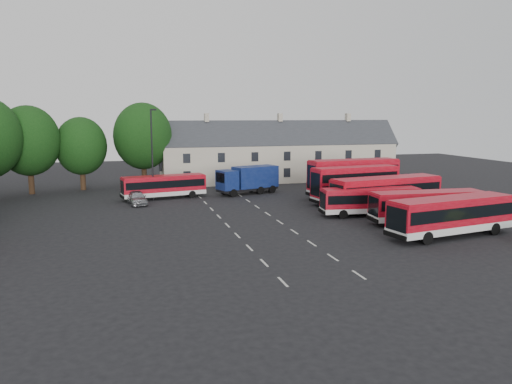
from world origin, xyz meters
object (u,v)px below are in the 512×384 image
(bus_dd_south, at_px, (355,182))
(lamppost, at_px, (152,152))
(silver_car, at_px, (137,198))
(bus_row_a, at_px, (452,213))
(box_truck, at_px, (248,179))

(bus_dd_south, xyz_separation_m, lamppost, (-21.67, 8.13, 3.26))
(silver_car, relative_size, lamppost, 0.42)
(bus_dd_south, bearing_deg, bus_row_a, -95.16)
(bus_dd_south, height_order, silver_car, bus_dd_south)
(bus_row_a, xyz_separation_m, box_truck, (-10.46, 25.93, -0.02))
(bus_dd_south, height_order, lamppost, lamppost)
(bus_row_a, relative_size, lamppost, 1.12)
(box_truck, height_order, lamppost, lamppost)
(silver_car, bearing_deg, lamppost, 43.11)
(bus_row_a, height_order, bus_dd_south, bus_dd_south)
(bus_dd_south, bearing_deg, silver_car, 158.96)
(bus_dd_south, distance_m, silver_car, 24.37)
(box_truck, bearing_deg, bus_dd_south, -62.51)
(bus_row_a, distance_m, silver_car, 32.73)
(box_truck, height_order, silver_car, box_truck)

